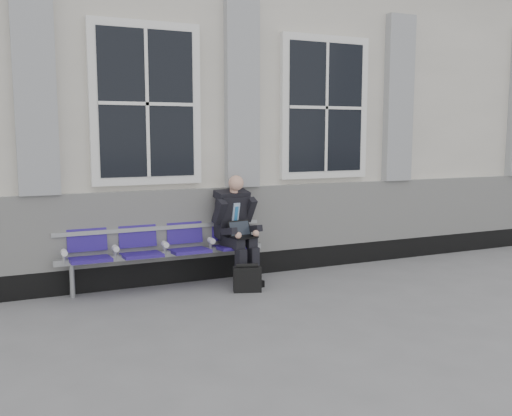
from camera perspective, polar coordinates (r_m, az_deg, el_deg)
name	(u,v)px	position (r m, az deg, el deg)	size (l,w,h in m)	color
ground	(360,295)	(6.92, 10.36, -8.58)	(70.00, 70.00, 0.00)	slate
station_building	(243,114)	(9.70, -1.28, 9.39)	(14.40, 4.40, 4.49)	beige
bench	(164,243)	(7.14, -9.23, -3.49)	(2.60, 0.47, 0.91)	#9EA0A3
businessman	(236,224)	(7.27, -2.00, -1.63)	(0.57, 0.77, 1.37)	black
briefcase	(247,279)	(6.92, -0.88, -7.08)	(0.36, 0.24, 0.34)	black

